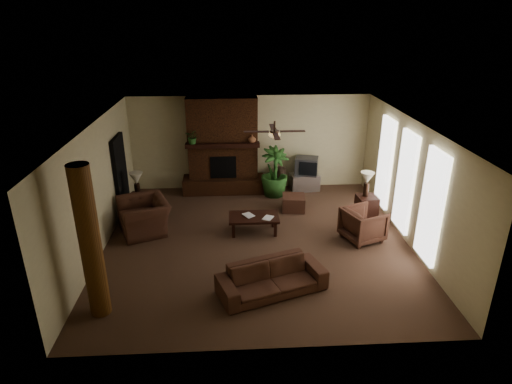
{
  "coord_description": "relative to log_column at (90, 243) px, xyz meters",
  "views": [
    {
      "loc": [
        -0.55,
        -8.91,
        4.98
      ],
      "look_at": [
        0.0,
        0.4,
        1.1
      ],
      "focal_mm": 30.36,
      "sensor_mm": 36.0,
      "label": 1
    }
  ],
  "objects": [
    {
      "name": "book_b",
      "position": [
        3.14,
        2.8,
        -0.82
      ],
      "size": [
        0.2,
        0.12,
        0.29
      ],
      "primitive_type": "imported",
      "rotation": [
        0.0,
        0.0,
        -0.48
      ],
      "color": "#999999",
      "rests_on": "coffee_table"
    },
    {
      "name": "tv",
      "position": [
        4.62,
        5.54,
        -0.64
      ],
      "size": [
        0.76,
        0.67,
        0.52
      ],
      "color": "#38373A",
      "rests_on": "tv_stand"
    },
    {
      "name": "side_table_right",
      "position": [
        5.91,
        3.65,
        -1.12
      ],
      "size": [
        0.54,
        0.54,
        0.55
      ],
      "primitive_type": "cube",
      "rotation": [
        0.0,
        0.0,
        0.08
      ],
      "color": "black",
      "rests_on": "ground"
    },
    {
      "name": "windows",
      "position": [
        6.4,
        2.6,
        -0.05
      ],
      "size": [
        0.08,
        3.65,
        2.35
      ],
      "color": "white",
      "rests_on": "ground"
    },
    {
      "name": "ceiling_fan",
      "position": [
        3.35,
        2.7,
        1.13
      ],
      "size": [
        1.35,
        1.35,
        0.37
      ],
      "color": "#2F1E15",
      "rests_on": "ceiling"
    },
    {
      "name": "mantel_vase",
      "position": [
        2.99,
        5.37,
        0.27
      ],
      "size": [
        0.22,
        0.23,
        0.22
      ],
      "primitive_type": "imported",
      "rotation": [
        0.0,
        0.0,
        0.01
      ],
      "color": "#93593A",
      "rests_on": "fireplace"
    },
    {
      "name": "mantel_plant",
      "position": [
        1.32,
        5.33,
        0.32
      ],
      "size": [
        0.48,
        0.51,
        0.33
      ],
      "primitive_type": "imported",
      "rotation": [
        0.0,
        0.0,
        -0.29
      ],
      "color": "#295522",
      "rests_on": "fireplace"
    },
    {
      "name": "coffee_table",
      "position": [
        2.9,
        2.9,
        -1.03
      ],
      "size": [
        1.2,
        0.7,
        0.43
      ],
      "color": "black",
      "rests_on": "ground"
    },
    {
      "name": "armchair_left",
      "position": [
        0.24,
        3.11,
        -0.85
      ],
      "size": [
        1.23,
        1.46,
        1.09
      ],
      "primitive_type": "imported",
      "rotation": [
        0.0,
        0.0,
        -1.18
      ],
      "color": "#4C2D20",
      "rests_on": "ground"
    },
    {
      "name": "room_shell",
      "position": [
        2.95,
        2.4,
        0.0
      ],
      "size": [
        7.0,
        7.0,
        7.0
      ],
      "color": "#513728",
      "rests_on": "ground"
    },
    {
      "name": "fireplace",
      "position": [
        2.15,
        5.62,
        -0.24
      ],
      "size": [
        2.4,
        0.7,
        2.8
      ],
      "color": "#492513",
      "rests_on": "ground"
    },
    {
      "name": "lamp_right",
      "position": [
        5.87,
        3.71,
        -0.4
      ],
      "size": [
        0.41,
        0.41,
        0.65
      ],
      "color": "#2F1E15",
      "rests_on": "side_table_right"
    },
    {
      "name": "floor_plant",
      "position": [
        3.62,
        5.18,
        -1.0
      ],
      "size": [
        1.29,
        1.64,
        0.81
      ],
      "primitive_type": "imported",
      "rotation": [
        0.0,
        0.0,
        0.39
      ],
      "color": "#295522",
      "rests_on": "ground"
    },
    {
      "name": "doorway",
      "position": [
        -0.49,
        4.2,
        -0.35
      ],
      "size": [
        0.1,
        1.0,
        2.1
      ],
      "primitive_type": "cube",
      "color": "black",
      "rests_on": "ground"
    },
    {
      "name": "lamp_left",
      "position": [
        -0.06,
        4.02,
        -0.4
      ],
      "size": [
        0.4,
        0.4,
        0.65
      ],
      "color": "#2F1E15",
      "rests_on": "side_table_left"
    },
    {
      "name": "log_column",
      "position": [
        0.0,
        0.0,
        0.0
      ],
      "size": [
        0.36,
        0.36,
        2.8
      ],
      "primitive_type": "cylinder",
      "color": "brown",
      "rests_on": "ground"
    },
    {
      "name": "sofa",
      "position": [
        3.11,
        0.44,
        -1.0
      ],
      "size": [
        2.14,
        1.26,
        0.8
      ],
      "primitive_type": "imported",
      "rotation": [
        0.0,
        0.0,
        0.34
      ],
      "color": "#4C2D20",
      "rests_on": "ground"
    },
    {
      "name": "armchair_right",
      "position": [
        5.44,
        2.38,
        -0.97
      ],
      "size": [
        1.04,
        1.07,
        0.86
      ],
      "primitive_type": "imported",
      "rotation": [
        0.0,
        0.0,
        1.95
      ],
      "color": "#4C2D20",
      "rests_on": "ground"
    },
    {
      "name": "side_table_left",
      "position": [
        -0.12,
        4.07,
        -1.12
      ],
      "size": [
        0.64,
        0.64,
        0.55
      ],
      "primitive_type": "cube",
      "rotation": [
        0.0,
        0.0,
        -0.35
      ],
      "color": "black",
      "rests_on": "ground"
    },
    {
      "name": "tv_stand",
      "position": [
        4.58,
        5.55,
        -1.15
      ],
      "size": [
        0.9,
        0.6,
        0.5
      ],
      "primitive_type": "cube",
      "rotation": [
        0.0,
        0.0,
        0.12
      ],
      "color": "#B9B9BB",
      "rests_on": "ground"
    },
    {
      "name": "ottoman",
      "position": [
        4.05,
        4.14,
        -1.2
      ],
      "size": [
        0.66,
        0.66,
        0.4
      ],
      "primitive_type": "cube",
      "rotation": [
        0.0,
        0.0,
        -0.11
      ],
      "color": "#4C2D20",
      "rests_on": "ground"
    },
    {
      "name": "floor_vase",
      "position": [
        3.84,
        5.55,
        -0.97
      ],
      "size": [
        0.34,
        0.34,
        0.77
      ],
      "color": "#2F221A",
      "rests_on": "ground"
    },
    {
      "name": "book_a",
      "position": [
        2.68,
        2.87,
        -0.83
      ],
      "size": [
        0.2,
        0.13,
        0.29
      ],
      "primitive_type": "imported",
      "rotation": [
        0.0,
        0.0,
        0.53
      ],
      "color": "#999999",
      "rests_on": "coffee_table"
    }
  ]
}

